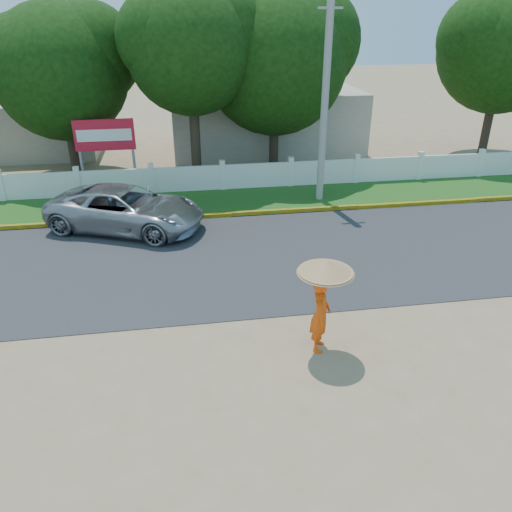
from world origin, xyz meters
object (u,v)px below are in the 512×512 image
at_px(vehicle, 126,209).
at_px(billboard, 105,139).
at_px(utility_pole, 325,101).
at_px(monk_with_parasol, 323,292).

xyz_separation_m(vehicle, billboard, (-1.07, 4.85, 1.38)).
bearing_deg(billboard, utility_pole, -18.79).
bearing_deg(monk_with_parasol, vehicle, 121.98).
distance_m(utility_pole, billboard, 9.32).
relative_size(vehicle, billboard, 1.85).
bearing_deg(vehicle, billboard, 35.11).
bearing_deg(vehicle, utility_pole, -53.20).
height_order(utility_pole, vehicle, utility_pole).
relative_size(utility_pole, vehicle, 1.45).
bearing_deg(billboard, monk_with_parasol, -64.84).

